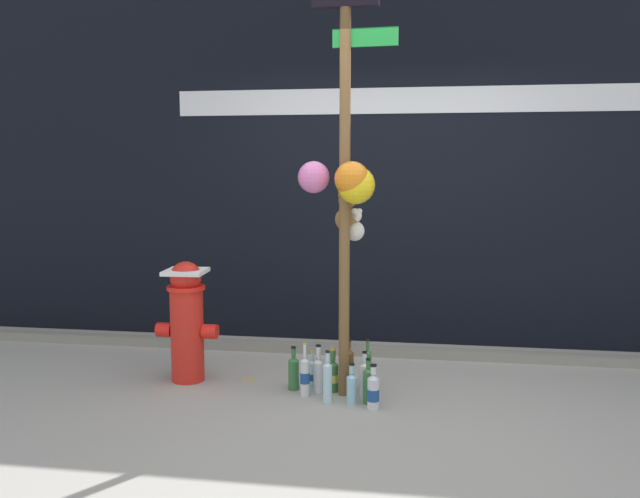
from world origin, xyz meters
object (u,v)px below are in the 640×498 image
at_px(memorial_post, 345,155).
at_px(fire_hydrant, 187,319).
at_px(bottle_5, 333,375).
at_px(bottle_7, 349,368).
at_px(bottle_4, 327,381).
at_px(bottle_1, 318,374).
at_px(bottle_11, 367,371).
at_px(bottle_10, 368,385).
at_px(bottle_0, 294,372).
at_px(bottle_8, 312,374).
at_px(bottle_2, 373,391).
at_px(bottle_3, 352,387).
at_px(bottle_9, 364,379).
at_px(bottle_6, 305,376).

distance_m(memorial_post, fire_hydrant, 1.71).
distance_m(bottle_5, bottle_7, 0.13).
height_order(fire_hydrant, bottle_4, fire_hydrant).
bearing_deg(bottle_5, fire_hydrant, 175.83).
bearing_deg(bottle_1, bottle_5, 24.52).
height_order(bottle_4, bottle_11, bottle_11).
bearing_deg(fire_hydrant, bottle_10, -11.81).
xyz_separation_m(bottle_0, bottle_7, (0.39, 0.07, 0.02)).
xyz_separation_m(bottle_7, bottle_8, (-0.26, -0.00, -0.05)).
distance_m(bottle_2, bottle_8, 0.59).
xyz_separation_m(bottle_4, bottle_5, (0.01, 0.21, -0.03)).
xyz_separation_m(memorial_post, bottle_8, (-0.25, 0.13, -1.57)).
height_order(bottle_3, bottle_9, bottle_9).
distance_m(bottle_5, bottle_11, 0.25).
relative_size(bottle_7, bottle_9, 1.09).
height_order(bottle_7, bottle_11, bottle_11).
bearing_deg(fire_hydrant, bottle_11, -1.80).
relative_size(bottle_5, bottle_10, 1.00).
bearing_deg(memorial_post, bottle_7, 83.29).
height_order(bottle_5, bottle_6, bottle_6).
bearing_deg(bottle_0, fire_hydrant, 173.86).
bearing_deg(bottle_8, bottle_10, -32.13).
relative_size(bottle_1, bottle_10, 1.10).
bearing_deg(bottle_11, bottle_10, -84.25).
bearing_deg(fire_hydrant, bottle_8, -1.27).
bearing_deg(fire_hydrant, bottle_0, -6.14).
bearing_deg(bottle_5, bottle_11, 8.99).
height_order(bottle_0, bottle_2, bottle_0).
height_order(fire_hydrant, bottle_9, fire_hydrant).
xyz_separation_m(bottle_7, bottle_11, (0.14, -0.03, -0.00)).
distance_m(bottle_6, bottle_9, 0.42).
bearing_deg(bottle_11, bottle_4, -134.76).
xyz_separation_m(bottle_4, bottle_7, (0.11, 0.28, 0.01)).
bearing_deg(bottle_10, bottle_0, 160.14).
bearing_deg(bottle_10, bottle_4, -178.44).
xyz_separation_m(bottle_1, bottle_7, (0.20, 0.11, 0.01)).
height_order(bottle_0, bottle_7, bottle_7).
distance_m(bottle_0, bottle_3, 0.49).
bearing_deg(bottle_0, memorial_post, -9.98).
relative_size(memorial_post, bottle_10, 9.47).
bearing_deg(memorial_post, bottle_5, 140.31).
bearing_deg(bottle_4, memorial_post, 55.39).
bearing_deg(bottle_7, bottle_10, -59.17).
bearing_deg(bottle_5, bottle_0, -178.39).
xyz_separation_m(bottle_9, bottle_11, (0.01, 0.15, 0.01)).
xyz_separation_m(bottle_0, bottle_1, (0.19, -0.04, 0.01)).
xyz_separation_m(memorial_post, fire_hydrant, (-1.20, 0.15, -1.20)).
xyz_separation_m(bottle_1, bottle_4, (0.09, -0.17, 0.01)).
xyz_separation_m(memorial_post, bottle_7, (0.02, 0.14, -1.52)).
xyz_separation_m(fire_hydrant, bottle_9, (1.35, -0.19, -0.33)).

